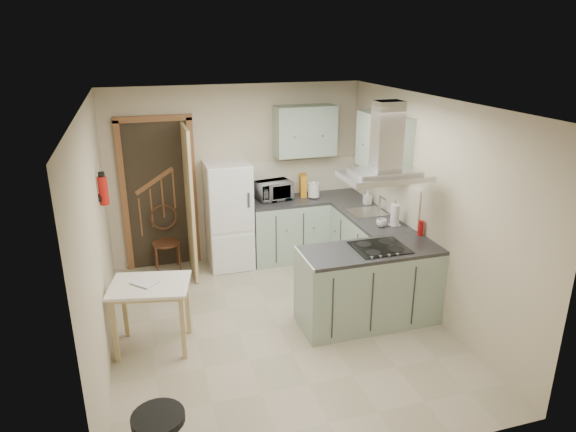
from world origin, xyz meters
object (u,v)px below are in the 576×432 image
object	(u,v)px
fridge	(229,215)
drop_leaf_table	(153,316)
bentwood_chair	(166,243)
microwave	(274,190)
peninsula	(369,286)
extractor_hood	(384,176)

from	to	relation	value
fridge	drop_leaf_table	distance (m)	2.18
bentwood_chair	microwave	world-z (taller)	microwave
fridge	microwave	xyz separation A→B (m)	(0.67, 0.07, 0.28)
peninsula	bentwood_chair	distance (m)	2.91
bentwood_chair	extractor_hood	bearing A→B (deg)	-44.39
microwave	fridge	bearing A→B (deg)	175.55
microwave	peninsula	bearing A→B (deg)	-85.00
peninsula	microwave	size ratio (longest dim) A/B	3.22
fridge	drop_leaf_table	world-z (taller)	fridge
peninsula	drop_leaf_table	size ratio (longest dim) A/B	1.97
fridge	drop_leaf_table	bearing A→B (deg)	-122.54
peninsula	drop_leaf_table	distance (m)	2.39
peninsula	extractor_hood	distance (m)	1.27
bentwood_chair	peninsula	bearing A→B (deg)	-45.72
extractor_hood	drop_leaf_table	bearing A→B (deg)	175.99
drop_leaf_table	microwave	bearing A→B (deg)	57.58
fridge	extractor_hood	world-z (taller)	extractor_hood
peninsula	bentwood_chair	world-z (taller)	peninsula
fridge	bentwood_chair	size ratio (longest dim) A/B	1.78
drop_leaf_table	bentwood_chair	xyz separation A→B (m)	(0.28, 1.85, 0.05)
drop_leaf_table	microwave	distance (m)	2.70
extractor_hood	peninsula	bearing A→B (deg)	180.00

